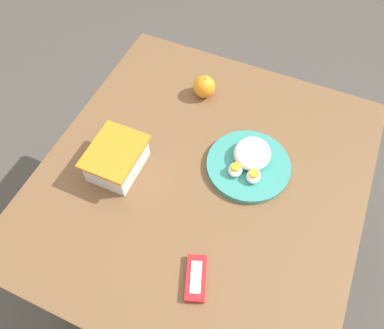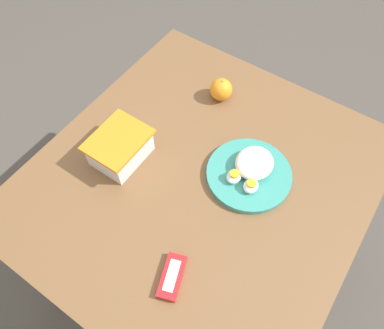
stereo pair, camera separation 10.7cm
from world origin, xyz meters
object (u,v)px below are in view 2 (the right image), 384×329
Objects in this scene: orange_fruit at (221,89)px; candy_bar at (172,277)px; food_container at (120,149)px; rice_plate at (250,171)px.

candy_bar is at bearing -159.19° from orange_fruit.
food_container is 0.70× the size of rice_plate.
orange_fruit is 0.30× the size of rice_plate.
rice_plate is at bearing -1.70° from candy_bar.
orange_fruit is at bearing -17.64° from food_container.
orange_fruit is at bearing 20.81° from candy_bar.
food_container is 2.36× the size of orange_fruit.
food_container reaches higher than candy_bar.
food_container is 0.39m from orange_fruit.
orange_fruit reaches higher than rice_plate.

